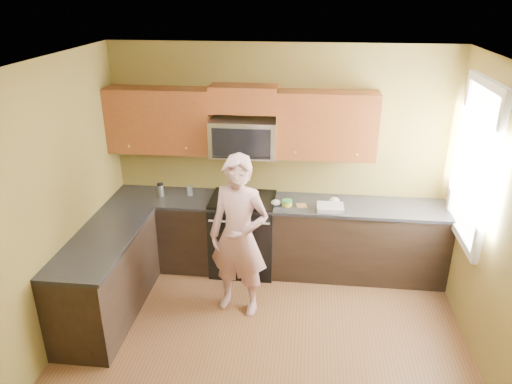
# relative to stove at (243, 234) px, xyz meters

# --- Properties ---
(floor) EXTENTS (4.00, 4.00, 0.00)m
(floor) POSITION_rel_stove_xyz_m (0.40, -1.68, -0.47)
(floor) COLOR brown
(floor) RESTS_ON ground
(ceiling) EXTENTS (4.00, 4.00, 0.00)m
(ceiling) POSITION_rel_stove_xyz_m (0.40, -1.68, 2.23)
(ceiling) COLOR white
(ceiling) RESTS_ON ground
(wall_back) EXTENTS (4.00, 0.00, 4.00)m
(wall_back) POSITION_rel_stove_xyz_m (0.40, 0.32, 0.88)
(wall_back) COLOR brown
(wall_back) RESTS_ON ground
(wall_left) EXTENTS (0.00, 4.00, 4.00)m
(wall_left) POSITION_rel_stove_xyz_m (-1.60, -1.68, 0.88)
(wall_left) COLOR brown
(wall_left) RESTS_ON ground
(cabinet_back_run) EXTENTS (4.00, 0.60, 0.88)m
(cabinet_back_run) POSITION_rel_stove_xyz_m (0.40, 0.02, -0.03)
(cabinet_back_run) COLOR black
(cabinet_back_run) RESTS_ON floor
(cabinet_left_run) EXTENTS (0.60, 1.60, 0.88)m
(cabinet_left_run) POSITION_rel_stove_xyz_m (-1.30, -1.08, -0.03)
(cabinet_left_run) COLOR black
(cabinet_left_run) RESTS_ON floor
(countertop_back) EXTENTS (4.00, 0.62, 0.04)m
(countertop_back) POSITION_rel_stove_xyz_m (0.40, 0.01, 0.43)
(countertop_back) COLOR black
(countertop_back) RESTS_ON cabinet_back_run
(countertop_left) EXTENTS (0.62, 1.60, 0.04)m
(countertop_left) POSITION_rel_stove_xyz_m (-1.29, -1.08, 0.43)
(countertop_left) COLOR black
(countertop_left) RESTS_ON cabinet_left_run
(stove) EXTENTS (0.76, 0.65, 0.95)m
(stove) POSITION_rel_stove_xyz_m (0.00, 0.00, 0.00)
(stove) COLOR black
(stove) RESTS_ON floor
(microwave) EXTENTS (0.76, 0.40, 0.42)m
(microwave) POSITION_rel_stove_xyz_m (0.00, 0.12, 0.97)
(microwave) COLOR silver
(microwave) RESTS_ON wall_back
(upper_cab_left) EXTENTS (1.22, 0.33, 0.75)m
(upper_cab_left) POSITION_rel_stove_xyz_m (-0.99, 0.16, 0.97)
(upper_cab_left) COLOR brown
(upper_cab_left) RESTS_ON wall_back
(upper_cab_right) EXTENTS (1.12, 0.33, 0.75)m
(upper_cab_right) POSITION_rel_stove_xyz_m (0.94, 0.16, 0.97)
(upper_cab_right) COLOR brown
(upper_cab_right) RESTS_ON wall_back
(upper_cab_over_mw) EXTENTS (0.76, 0.33, 0.30)m
(upper_cab_over_mw) POSITION_rel_stove_xyz_m (0.00, 0.16, 1.62)
(upper_cab_over_mw) COLOR brown
(upper_cab_over_mw) RESTS_ON wall_back
(window) EXTENTS (0.06, 1.06, 1.66)m
(window) POSITION_rel_stove_xyz_m (2.38, -0.48, 1.17)
(window) COLOR white
(window) RESTS_ON wall_right
(woman) EXTENTS (0.73, 0.56, 1.76)m
(woman) POSITION_rel_stove_xyz_m (0.07, -0.82, 0.41)
(woman) COLOR #CF6774
(woman) RESTS_ON floor
(frying_pan) EXTENTS (0.38, 0.52, 0.06)m
(frying_pan) POSITION_rel_stove_xyz_m (0.10, -0.18, 0.47)
(frying_pan) COLOR black
(frying_pan) RESTS_ON stove
(butter_tub) EXTENTS (0.14, 0.14, 0.09)m
(butter_tub) POSITION_rel_stove_xyz_m (0.53, -0.08, 0.45)
(butter_tub) COLOR gold
(butter_tub) RESTS_ON countertop_back
(toast_slice) EXTENTS (0.13, 0.13, 0.01)m
(toast_slice) POSITION_rel_stove_xyz_m (0.70, -0.08, 0.45)
(toast_slice) COLOR #B27F47
(toast_slice) RESTS_ON countertop_back
(napkin_a) EXTENTS (0.15, 0.15, 0.06)m
(napkin_a) POSITION_rel_stove_xyz_m (0.40, -0.08, 0.48)
(napkin_a) COLOR silver
(napkin_a) RESTS_ON countertop_back
(napkin_b) EXTENTS (0.14, 0.15, 0.07)m
(napkin_b) POSITION_rel_stove_xyz_m (1.08, 0.05, 0.48)
(napkin_b) COLOR silver
(napkin_b) RESTS_ON countertop_back
(dish_towel) EXTENTS (0.30, 0.24, 0.05)m
(dish_towel) POSITION_rel_stove_xyz_m (1.02, -0.13, 0.47)
(dish_towel) COLOR silver
(dish_towel) RESTS_ON countertop_back
(travel_mug) EXTENTS (0.09, 0.09, 0.17)m
(travel_mug) POSITION_rel_stove_xyz_m (-1.00, 0.01, 0.45)
(travel_mug) COLOR silver
(travel_mug) RESTS_ON countertop_back
(glass_c) EXTENTS (0.09, 0.09, 0.12)m
(glass_c) POSITION_rel_stove_xyz_m (-0.66, 0.09, 0.51)
(glass_c) COLOR silver
(glass_c) RESTS_ON countertop_back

